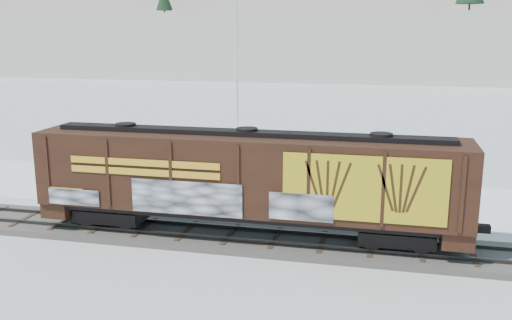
% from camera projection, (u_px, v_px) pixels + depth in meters
% --- Properties ---
extents(ground, '(500.00, 500.00, 0.00)m').
position_uv_depth(ground, '(187.00, 237.00, 25.27)').
color(ground, white).
rests_on(ground, ground).
extents(rail_track, '(50.00, 3.40, 0.43)m').
position_uv_depth(rail_track, '(187.00, 234.00, 25.24)').
color(rail_track, '#59544C').
rests_on(rail_track, ground).
extents(parking_strip, '(40.00, 8.00, 0.03)m').
position_uv_depth(parking_strip, '(232.00, 191.00, 32.39)').
color(parking_strip, white).
rests_on(parking_strip, ground).
extents(hillside, '(360.00, 110.00, 93.00)m').
position_uv_depth(hillside, '(360.00, 10.00, 154.88)').
color(hillside, white).
rests_on(hillside, ground).
extents(hopper_railcar, '(18.16, 3.06, 4.46)m').
position_uv_depth(hopper_railcar, '(247.00, 177.00, 24.01)').
color(hopper_railcar, black).
rests_on(hopper_railcar, rail_track).
extents(flagpole, '(2.30, 0.90, 12.49)m').
position_uv_depth(flagpole, '(239.00, 93.00, 39.67)').
color(flagpole, silver).
rests_on(flagpole, ground).
extents(car_silver, '(4.47, 2.85, 1.42)m').
position_uv_depth(car_silver, '(185.00, 177.00, 32.60)').
color(car_silver, '#AAADB2').
rests_on(car_silver, parking_strip).
extents(car_white, '(5.13, 1.84, 1.68)m').
position_uv_depth(car_white, '(149.00, 181.00, 31.28)').
color(car_white, silver).
rests_on(car_white, parking_strip).
extents(car_dark, '(5.06, 2.29, 1.44)m').
position_uv_depth(car_dark, '(378.00, 196.00, 28.92)').
color(car_dark, black).
rests_on(car_dark, parking_strip).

